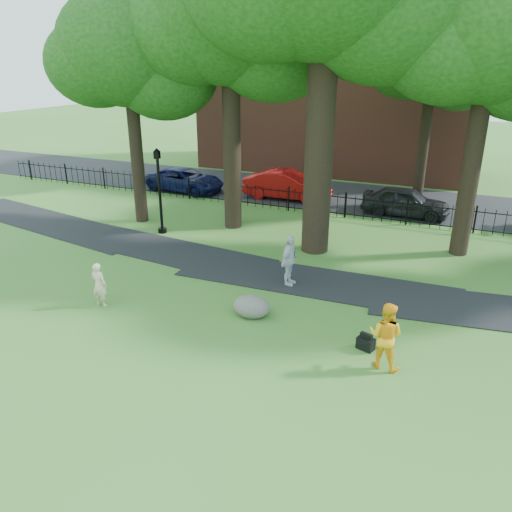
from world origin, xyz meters
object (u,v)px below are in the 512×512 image
at_px(woman, 99,285).
at_px(boulder, 251,305).
at_px(man, 386,336).
at_px(lamppost, 160,192).
at_px(red_sedan, 287,185).

distance_m(woman, boulder, 4.91).
height_order(man, lamppost, lamppost).
height_order(woman, boulder, woman).
height_order(man, red_sedan, man).
bearing_deg(red_sedan, woman, 174.56).
relative_size(boulder, red_sedan, 0.24).
distance_m(woman, man, 8.96).
height_order(woman, lamppost, lamppost).
distance_m(man, lamppost, 13.14).
xyz_separation_m(man, boulder, (-4.25, 1.17, -0.56)).
bearing_deg(lamppost, boulder, -48.70).
relative_size(woman, red_sedan, 0.30).
xyz_separation_m(man, red_sedan, (-8.05, 14.61, -0.11)).
relative_size(boulder, lamppost, 0.31).
height_order(lamppost, red_sedan, lamppost).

